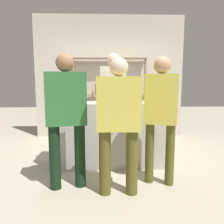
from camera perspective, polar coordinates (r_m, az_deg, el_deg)
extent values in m
plane|color=#B2A893|center=(3.57, 0.00, -13.39)|extent=(16.00, 16.00, 0.00)
cube|color=#B7B2AD|center=(3.42, 0.00, -5.71)|extent=(1.82, 0.53, 0.98)
cube|color=beige|center=(5.19, -0.72, 9.03)|extent=(3.42, 0.12, 2.80)
cylinder|color=#897056|center=(5.07, -9.96, 3.47)|extent=(0.05, 0.05, 1.83)
cylinder|color=#897056|center=(5.11, 8.56, 3.53)|extent=(0.05, 0.05, 1.83)
cube|color=#897056|center=(5.04, -0.68, 13.87)|extent=(1.68, 0.18, 0.02)
cube|color=#897056|center=(5.02, -0.67, 4.58)|extent=(1.68, 0.18, 0.02)
cylinder|color=brown|center=(5.03, -7.24, 5.68)|extent=(0.08, 0.08, 0.18)
cone|color=brown|center=(5.03, -7.26, 6.91)|extent=(0.08, 0.08, 0.03)
cylinder|color=brown|center=(5.03, -7.27, 7.58)|extent=(0.03, 0.03, 0.08)
cylinder|color=#232328|center=(5.03, -7.28, 8.12)|extent=(0.03, 0.03, 0.01)
cylinder|color=brown|center=(5.01, -3.96, 5.94)|extent=(0.07, 0.07, 0.22)
cone|color=brown|center=(5.01, -3.98, 7.39)|extent=(0.07, 0.07, 0.03)
cylinder|color=brown|center=(5.01, -3.98, 7.99)|extent=(0.03, 0.03, 0.07)
cylinder|color=#232328|center=(5.01, -3.99, 8.47)|extent=(0.03, 0.03, 0.01)
cylinder|color=black|center=(5.01, -0.67, 5.79)|extent=(0.08, 0.08, 0.19)
cone|color=black|center=(5.01, -0.67, 7.09)|extent=(0.08, 0.08, 0.04)
cylinder|color=black|center=(5.01, -0.67, 7.71)|extent=(0.03, 0.03, 0.07)
cylinder|color=black|center=(5.01, -0.67, 8.21)|extent=(0.03, 0.03, 0.01)
cylinder|color=#0F1956|center=(5.03, 2.61, 6.03)|extent=(0.07, 0.07, 0.23)
cone|color=#0F1956|center=(5.02, 2.62, 7.54)|extent=(0.07, 0.07, 0.03)
cylinder|color=#0F1956|center=(5.02, 2.63, 8.20)|extent=(0.03, 0.03, 0.08)
cylinder|color=maroon|center=(5.02, 2.63, 8.75)|extent=(0.03, 0.03, 0.01)
cylinder|color=silver|center=(5.06, 5.87, 5.93)|extent=(0.08, 0.08, 0.22)
cone|color=silver|center=(5.05, 5.89, 7.36)|extent=(0.08, 0.08, 0.03)
cylinder|color=silver|center=(5.05, 5.90, 8.11)|extent=(0.03, 0.03, 0.10)
cylinder|color=#232328|center=(5.05, 5.90, 8.73)|extent=(0.03, 0.03, 0.01)
cylinder|color=#0F1956|center=(3.34, -9.24, 4.22)|extent=(0.08, 0.08, 0.21)
cone|color=#0F1956|center=(3.33, -9.29, 6.32)|extent=(0.08, 0.08, 0.03)
cylinder|color=#0F1956|center=(3.33, -9.31, 7.47)|extent=(0.03, 0.03, 0.10)
cylinder|color=gold|center=(3.33, -9.34, 8.42)|extent=(0.03, 0.03, 0.01)
cylinder|color=black|center=(3.29, -14.13, 3.91)|extent=(0.09, 0.09, 0.20)
cone|color=black|center=(3.28, -14.20, 5.97)|extent=(0.09, 0.09, 0.04)
cylinder|color=black|center=(3.28, -14.24, 7.05)|extent=(0.03, 0.03, 0.09)
cylinder|color=maroon|center=(3.28, -14.27, 7.91)|extent=(0.03, 0.03, 0.01)
cylinder|color=black|center=(3.40, -11.40, 4.16)|extent=(0.08, 0.08, 0.20)
cone|color=black|center=(3.39, -11.45, 6.19)|extent=(0.08, 0.08, 0.04)
cylinder|color=black|center=(3.39, -11.49, 7.33)|extent=(0.03, 0.03, 0.10)
cylinder|color=black|center=(3.39, -11.51, 8.25)|extent=(0.03, 0.03, 0.01)
cylinder|color=#0F1956|center=(3.22, -12.91, 4.00)|extent=(0.07, 0.07, 0.21)
cone|color=#0F1956|center=(3.21, -12.98, 6.18)|extent=(0.07, 0.07, 0.03)
cylinder|color=#0F1956|center=(3.21, -13.01, 7.31)|extent=(0.03, 0.03, 0.09)
cylinder|color=gold|center=(3.21, -13.04, 8.25)|extent=(0.03, 0.03, 0.01)
cylinder|color=black|center=(3.20, 1.09, 4.07)|extent=(0.08, 0.08, 0.20)
cone|color=black|center=(3.20, 1.10, 6.16)|extent=(0.08, 0.08, 0.03)
cylinder|color=black|center=(3.19, 1.10, 7.29)|extent=(0.03, 0.03, 0.09)
cylinder|color=black|center=(3.19, 1.10, 8.22)|extent=(0.03, 0.03, 0.01)
cylinder|color=silver|center=(3.22, 6.11, 2.30)|extent=(0.06, 0.06, 0.00)
cylinder|color=silver|center=(3.22, 6.12, 3.11)|extent=(0.01, 0.01, 0.09)
cone|color=silver|center=(3.21, 6.14, 4.49)|extent=(0.09, 0.09, 0.07)
cylinder|color=black|center=(2.77, -8.35, -11.19)|extent=(0.13, 0.13, 0.78)
cylinder|color=black|center=(2.76, -14.70, -11.41)|extent=(0.13, 0.13, 0.78)
cube|color=#2D6B38|center=(2.62, -11.94, 3.38)|extent=(0.50, 0.29, 0.62)
sphere|color=#936B4C|center=(2.62, -12.20, 12.50)|extent=(0.21, 0.21, 0.21)
cylinder|color=brown|center=(2.58, 5.21, -12.97)|extent=(0.14, 0.14, 0.75)
cylinder|color=brown|center=(2.56, -1.86, -13.04)|extent=(0.14, 0.14, 0.75)
cube|color=#D1C64C|center=(2.41, 1.75, 2.14)|extent=(0.49, 0.22, 0.60)
sphere|color=beige|center=(2.40, 1.79, 11.68)|extent=(0.20, 0.20, 0.20)
cylinder|color=#575347|center=(4.12, -1.69, -4.11)|extent=(0.13, 0.13, 0.88)
cylinder|color=#575347|center=(4.10, 2.38, -4.19)|extent=(0.13, 0.13, 0.88)
cube|color=beige|center=(4.02, 0.35, 6.88)|extent=(0.48, 0.26, 0.69)
sphere|color=#DBB293|center=(4.04, 0.35, 13.50)|extent=(0.24, 0.24, 0.24)
cylinder|color=brown|center=(2.87, 14.87, -10.77)|extent=(0.11, 0.11, 0.77)
cylinder|color=brown|center=(2.89, 9.76, -10.50)|extent=(0.11, 0.11, 0.77)
cube|color=#D1C64C|center=(2.74, 12.73, 3.26)|extent=(0.43, 0.29, 0.61)
sphere|color=tan|center=(2.74, 12.99, 11.87)|extent=(0.21, 0.21, 0.21)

